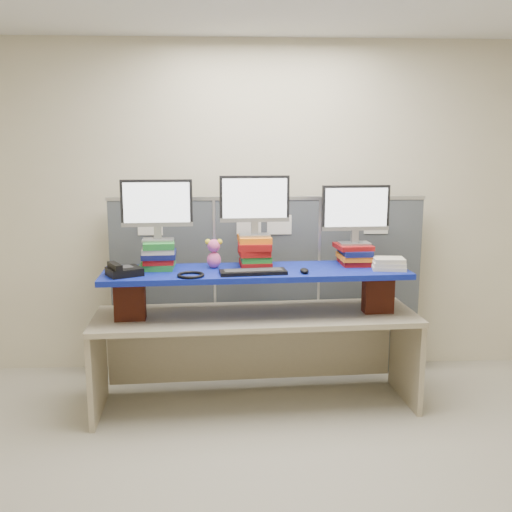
{
  "coord_description": "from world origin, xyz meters",
  "views": [
    {
      "loc": [
        -0.3,
        -2.86,
        1.92
      ],
      "look_at": [
        -0.12,
        1.17,
        1.15
      ],
      "focal_mm": 40.0,
      "sensor_mm": 36.0,
      "label": 1
    }
  ],
  "objects_px": {
    "desk": "(256,333)",
    "blue_board": "(256,272)",
    "monitor_left": "(157,206)",
    "keyboard": "(253,272)",
    "monitor_center": "(255,202)",
    "desk_phone": "(123,271)",
    "monitor_right": "(356,211)"
  },
  "relations": [
    {
      "from": "desk",
      "to": "blue_board",
      "type": "height_order",
      "value": "blue_board"
    },
    {
      "from": "monitor_left",
      "to": "desk",
      "type": "bearing_deg",
      "value": -9.57
    },
    {
      "from": "blue_board",
      "to": "keyboard",
      "type": "relative_size",
      "value": 4.56
    },
    {
      "from": "monitor_center",
      "to": "monitor_left",
      "type": "bearing_deg",
      "value": 180.0
    },
    {
      "from": "blue_board",
      "to": "desk_phone",
      "type": "bearing_deg",
      "value": -173.93
    },
    {
      "from": "monitor_center",
      "to": "monitor_right",
      "type": "distance_m",
      "value": 0.76
    },
    {
      "from": "blue_board",
      "to": "monitor_center",
      "type": "bearing_deg",
      "value": 89.12
    },
    {
      "from": "monitor_center",
      "to": "keyboard",
      "type": "distance_m",
      "value": 0.53
    },
    {
      "from": "monitor_right",
      "to": "desk_phone",
      "type": "bearing_deg",
      "value": -172.67
    },
    {
      "from": "monitor_left",
      "to": "desk_phone",
      "type": "relative_size",
      "value": 1.79
    },
    {
      "from": "blue_board",
      "to": "monitor_center",
      "type": "distance_m",
      "value": 0.51
    },
    {
      "from": "monitor_right",
      "to": "desk",
      "type": "bearing_deg",
      "value": -171.12
    },
    {
      "from": "monitor_right",
      "to": "keyboard",
      "type": "bearing_deg",
      "value": -161.95
    },
    {
      "from": "monitor_left",
      "to": "blue_board",
      "type": "bearing_deg",
      "value": -9.57
    },
    {
      "from": "monitor_center",
      "to": "desk_phone",
      "type": "bearing_deg",
      "value": -166.89
    },
    {
      "from": "desk",
      "to": "monitor_center",
      "type": "xyz_separation_m",
      "value": [
        -0.01,
        0.12,
        0.96
      ]
    },
    {
      "from": "blue_board",
      "to": "monitor_left",
      "type": "height_order",
      "value": "monitor_left"
    },
    {
      "from": "keyboard",
      "to": "desk",
      "type": "bearing_deg",
      "value": 72.76
    },
    {
      "from": "monitor_center",
      "to": "monitor_right",
      "type": "bearing_deg",
      "value": 0.0
    },
    {
      "from": "blue_board",
      "to": "monitor_center",
      "type": "relative_size",
      "value": 4.29
    },
    {
      "from": "monitor_right",
      "to": "desk_phone",
      "type": "distance_m",
      "value": 1.74
    },
    {
      "from": "blue_board",
      "to": "desk",
      "type": "bearing_deg",
      "value": 0.0
    },
    {
      "from": "desk",
      "to": "blue_board",
      "type": "bearing_deg",
      "value": 0.0
    },
    {
      "from": "desk",
      "to": "monitor_center",
      "type": "bearing_deg",
      "value": 89.12
    },
    {
      "from": "desk",
      "to": "desk_phone",
      "type": "height_order",
      "value": "desk_phone"
    },
    {
      "from": "monitor_right",
      "to": "keyboard",
      "type": "height_order",
      "value": "monitor_right"
    },
    {
      "from": "desk_phone",
      "to": "monitor_center",
      "type": "bearing_deg",
      "value": -12.46
    },
    {
      "from": "keyboard",
      "to": "desk_phone",
      "type": "xyz_separation_m",
      "value": [
        -0.9,
        -0.01,
        0.02
      ]
    },
    {
      "from": "monitor_left",
      "to": "monitor_center",
      "type": "xyz_separation_m",
      "value": [
        0.7,
        0.04,
        0.02
      ]
    },
    {
      "from": "monitor_left",
      "to": "desk_phone",
      "type": "bearing_deg",
      "value": -136.48
    },
    {
      "from": "monitor_right",
      "to": "blue_board",
      "type": "bearing_deg",
      "value": -171.12
    },
    {
      "from": "desk",
      "to": "blue_board",
      "type": "xyz_separation_m",
      "value": [
        0.0,
        0.0,
        0.46
      ]
    }
  ]
}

